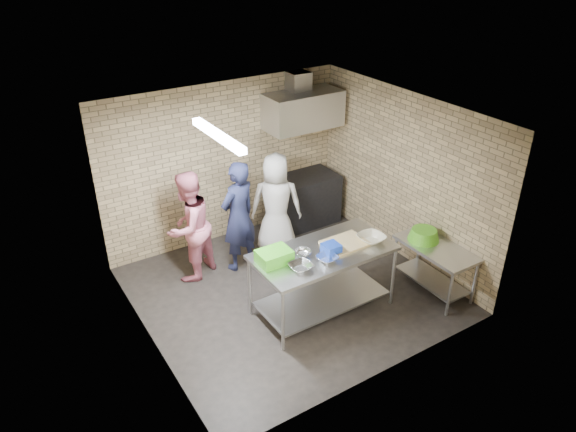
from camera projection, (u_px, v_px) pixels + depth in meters
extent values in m
plane|color=black|center=(290.00, 291.00, 8.03)|extent=(4.20, 4.20, 0.00)
plane|color=black|center=(290.00, 116.00, 6.75)|extent=(4.20, 4.20, 0.00)
cube|color=tan|center=(225.00, 163.00, 8.88)|extent=(4.20, 0.06, 2.70)
cube|color=tan|center=(387.00, 283.00, 5.91)|extent=(4.20, 0.06, 2.70)
cube|color=tan|center=(141.00, 255.00, 6.40)|extent=(0.06, 4.00, 2.70)
cube|color=tan|center=(403.00, 177.00, 8.38)|extent=(0.06, 4.00, 2.70)
cube|color=silver|center=(322.00, 280.00, 7.44)|extent=(1.92, 0.96, 0.96)
cube|color=silver|center=(433.00, 269.00, 7.89)|extent=(0.60, 1.20, 0.75)
cube|color=black|center=(304.00, 200.00, 9.68)|extent=(1.20, 0.70, 0.90)
cube|color=silver|center=(303.00, 110.00, 8.93)|extent=(1.30, 0.60, 0.60)
cube|color=#A5A8AD|center=(299.00, 81.00, 8.83)|extent=(0.35, 0.30, 0.30)
cube|color=#3F2B19|center=(311.00, 115.00, 9.30)|extent=(0.80, 0.20, 0.04)
cube|color=white|center=(218.00, 135.00, 6.30)|extent=(0.10, 1.25, 0.08)
cube|color=green|center=(274.00, 257.00, 6.93)|extent=(0.43, 0.32, 0.17)
cube|color=#173AAE|center=(331.00, 249.00, 7.13)|extent=(0.21, 0.21, 0.14)
cube|color=tan|center=(345.00, 243.00, 7.36)|extent=(0.59, 0.45, 0.03)
imported|color=#AEB1B5|center=(301.00, 267.00, 6.81)|extent=(0.32, 0.32, 0.07)
imported|color=#B8BBBF|center=(303.00, 253.00, 7.09)|extent=(0.24, 0.24, 0.07)
imported|color=silver|center=(327.00, 258.00, 6.99)|extent=(0.29, 0.29, 0.07)
imported|color=beige|center=(371.00, 238.00, 7.41)|extent=(0.39, 0.39, 0.09)
cylinder|color=#B22619|center=(299.00, 111.00, 9.13)|extent=(0.07, 0.07, 0.18)
cylinder|color=green|center=(319.00, 108.00, 9.32)|extent=(0.06, 0.06, 0.15)
imported|color=#151634|center=(238.00, 216.00, 8.21)|extent=(0.75, 0.59, 1.79)
imported|color=#CA6B81|center=(189.00, 227.00, 7.99)|extent=(1.05, 0.97, 1.73)
imported|color=silver|center=(276.00, 204.00, 8.67)|extent=(0.99, 0.90, 1.70)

